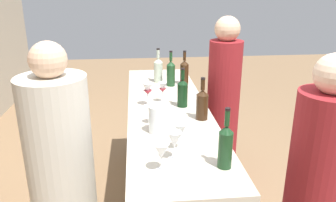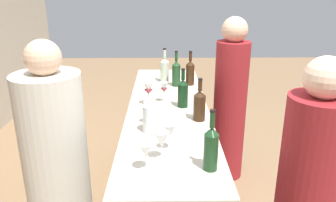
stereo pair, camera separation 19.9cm
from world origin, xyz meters
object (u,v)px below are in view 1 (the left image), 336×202
Objects in this scene: wine_bottle_leftmost_olive_green at (225,145)px; person_left_guest at (223,104)px; wine_bottle_second_left_amber_brown at (202,104)px; water_pitcher at (157,119)px; wine_glass_near_right at (174,141)px; wine_glass_far_center at (153,109)px; wine_bottle_center_dark_green at (183,92)px; wine_glass_near_left at (180,131)px; wine_bottle_rightmost_amber_brown at (184,72)px; wine_bottle_far_right_clear_pale at (158,69)px; person_right_guest at (62,179)px; wine_bottle_second_right_olive_green at (171,73)px; wine_glass_far_right at (148,90)px; person_center_guest at (313,202)px; wine_glass_near_center at (163,89)px; wine_glass_far_left at (161,152)px.

person_left_guest is at bearing -14.72° from wine_bottle_leftmost_olive_green.
wine_bottle_second_left_amber_brown is 1.70× the size of water_pitcher.
wine_glass_far_center is (0.47, 0.08, -0.01)m from wine_glass_near_right.
wine_bottle_center_dark_green is 0.68m from wine_glass_near_left.
wine_bottle_far_right_clear_pale is at bearing 67.63° from wine_bottle_rightmost_amber_brown.
person_right_guest is at bearing 67.93° from wine_bottle_leftmost_olive_green.
wine_bottle_second_right_olive_green is 1.35m from person_right_guest.
wine_bottle_center_dark_green is 0.57m from wine_bottle_rightmost_amber_brown.
wine_bottle_leftmost_olive_green is 1.44m from wine_bottle_rightmost_amber_brown.
person_right_guest reaches higher than water_pitcher.
wine_glass_near_right is (-0.78, 0.15, -0.00)m from wine_bottle_center_dark_green.
wine_glass_far_right is 0.97m from person_left_guest.
wine_bottle_rightmost_amber_brown is 0.98× the size of wine_bottle_far_right_clear_pale.
wine_bottle_second_left_amber_brown is 0.87m from person_center_guest.
wine_glass_far_right is at bearing 2.42° from wine_glass_far_center.
wine_bottle_rightmost_amber_brown is 0.62m from wine_glass_far_right.
wine_bottle_center_dark_green reaches higher than wine_glass_near_center.
wine_bottle_leftmost_olive_green is at bearing -89.35° from wine_glass_far_left.
wine_glass_near_center is at bearing -5.23° from wine_glass_far_left.
wine_bottle_far_right_clear_pale reaches higher than wine_bottle_center_dark_green.
water_pitcher is at bearing 10.75° from wine_glass_near_right.
wine_bottle_second_right_olive_green is 0.16m from wine_bottle_far_right_clear_pale.
wine_bottle_second_left_amber_brown is at bearing -27.25° from wine_glass_far_left.
wine_glass_near_center is at bearing 12.87° from wine_bottle_leftmost_olive_green.
wine_glass_far_left is (-1.44, 0.32, -0.01)m from wine_bottle_rightmost_amber_brown.
wine_bottle_far_right_clear_pale is 1.80× the size of wine_glass_far_right.
wine_glass_far_center is at bearing 8.68° from water_pitcher.
wine_glass_far_center is (-0.96, 0.11, -0.02)m from wine_bottle_far_right_clear_pale.
wine_bottle_rightmost_amber_brown reaches higher than wine_bottle_center_dark_green.
wine_bottle_far_right_clear_pale is 2.01× the size of wine_glass_near_left.
wine_bottle_far_right_clear_pale reaches higher than wine_glass_far_center.
person_left_guest is 1.69m from person_right_guest.
wine_bottle_second_left_amber_brown is 1.95× the size of wine_glass_far_center.
wine_glass_far_right is 0.11× the size of person_left_guest.
person_center_guest is (-0.63, -0.49, -0.35)m from wine_bottle_second_left_amber_brown.
wine_bottle_second_right_olive_green reaches higher than wine_glass_far_center.
wine_glass_near_left is (0.20, 0.20, -0.01)m from wine_bottle_leftmost_olive_green.
wine_glass_far_left is 0.10× the size of person_center_guest.
wine_glass_far_right is at bearing 38.44° from person_left_guest.
person_center_guest is at bearing -137.89° from wine_glass_far_right.
person_right_guest is (-0.09, 0.58, -0.33)m from water_pitcher.
wine_bottle_center_dark_green reaches higher than wine_glass_far_center.
wine_glass_near_left is (-1.33, -0.02, -0.01)m from wine_bottle_far_right_clear_pale.
wine_bottle_rightmost_amber_brown reaches higher than water_pitcher.
wine_glass_near_left is (-0.68, 0.11, 0.00)m from wine_bottle_center_dark_green.
wine_bottle_leftmost_olive_green reaches higher than wine_bottle_second_left_amber_brown.
wine_glass_far_left is at bearing 174.77° from wine_glass_near_center.
wine_glass_far_center is 0.87× the size of water_pitcher.
wine_bottle_center_dark_green is 0.17m from wine_glass_near_center.
wine_bottle_leftmost_olive_green reaches higher than wine_bottle_far_right_clear_pale.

